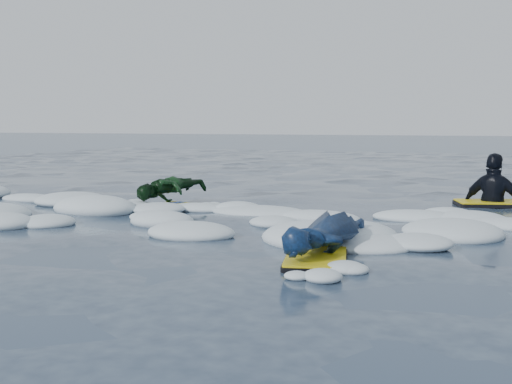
% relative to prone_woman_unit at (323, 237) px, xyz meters
% --- Properties ---
extents(ground, '(120.00, 120.00, 0.00)m').
position_rel_prone_woman_unit_xyz_m(ground, '(-1.51, 0.90, -0.20)').
color(ground, '#1C2D44').
rests_on(ground, ground).
extents(foam_band, '(12.00, 3.10, 0.30)m').
position_rel_prone_woman_unit_xyz_m(foam_band, '(-1.51, 1.93, -0.20)').
color(foam_band, white).
rests_on(foam_band, ground).
extents(prone_woman_unit, '(0.76, 1.57, 0.39)m').
position_rel_prone_woman_unit_xyz_m(prone_woman_unit, '(0.00, 0.00, 0.00)').
color(prone_woman_unit, black).
rests_on(prone_woman_unit, ground).
extents(prone_child_unit, '(0.94, 1.29, 0.45)m').
position_rel_prone_woman_unit_xyz_m(prone_child_unit, '(-3.07, 2.74, 0.03)').
color(prone_child_unit, black).
rests_on(prone_child_unit, ground).
extents(waiting_rider_unit, '(1.23, 0.90, 1.65)m').
position_rel_prone_woman_unit_xyz_m(waiting_rider_unit, '(1.44, 4.52, -0.22)').
color(waiting_rider_unit, black).
rests_on(waiting_rider_unit, ground).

